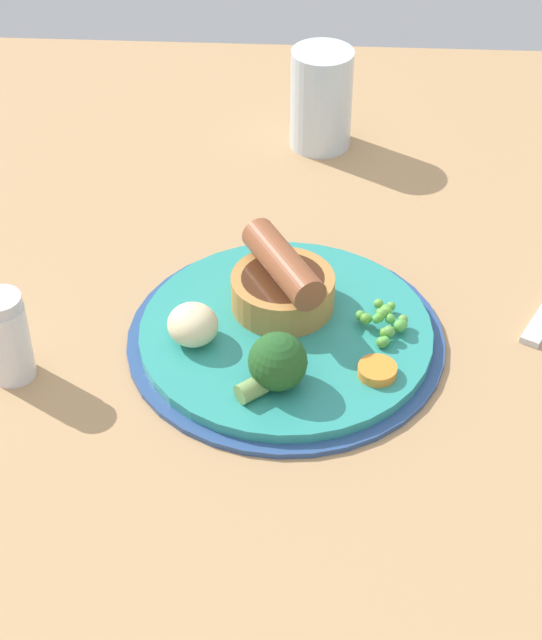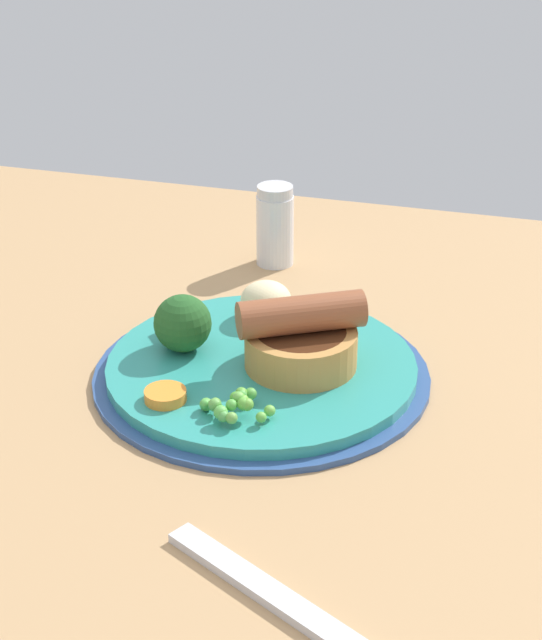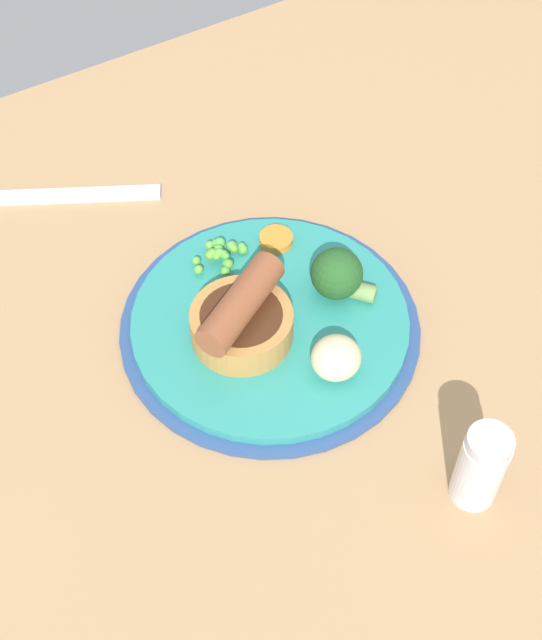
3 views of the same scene
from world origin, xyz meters
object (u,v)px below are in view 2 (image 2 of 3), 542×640
Objects in this scene: broccoli_floret_near at (182,323)px; pea_pile at (234,404)px; dinner_plate at (262,372)px; fork at (287,605)px; sausage_pudding at (301,339)px; carrot_slice_3 at (165,395)px; salt_shaker at (275,226)px; potato_chunk_1 at (270,301)px.

pea_pile is at bearing 0.03° from broccoli_floret_near.
dinner_plate is 1.41× the size of fork.
sausage_pudding is 3.18× the size of carrot_slice_3.
salt_shaker is at bearing -79.64° from pea_pile.
broccoli_floret_near is 1.81× the size of carrot_slice_3.
salt_shaker reaches higher than fork.
broccoli_floret_near reaches higher than carrot_slice_3.
broccoli_floret_near is at bearing -29.75° from sausage_pudding.
potato_chunk_1 is 0.23× the size of fork.
pea_pile is at bearing 100.36° from salt_shaker.
sausage_pudding is at bearing -136.32° from carrot_slice_3.
pea_pile is 5.34cm from carrot_slice_3.
carrot_slice_3 is at bearing -28.44° from broccoli_floret_near.
potato_chunk_1 reaches higher than dinner_plate.
potato_chunk_1 is 14.17cm from salt_shaker.
dinner_plate is 8.76cm from carrot_slice_3.
potato_chunk_1 is at bearing -103.93° from carrot_slice_3.
potato_chunk_1 is at bearing -78.90° from dinner_plate.
salt_shaker is at bearing -75.68° from potato_chunk_1.
dinner_plate is 6.15× the size of potato_chunk_1.
dinner_plate is at bearing -42.14° from fork.
salt_shaker reaches higher than sausage_pudding.
dinner_plate is 8.49× the size of carrot_slice_3.
sausage_pudding is 21.93cm from salt_shaker.
sausage_pudding reaches higher than potato_chunk_1.
sausage_pudding is at bearing 122.65° from potato_chunk_1.
salt_shaker reaches higher than dinner_plate.
broccoli_floret_near is 0.71× the size of salt_shaker.
fork is (-9.91, 30.81, -2.68)cm from potato_chunk_1.
salt_shaker is (13.41, -44.52, 3.45)cm from fork.
potato_chunk_1 is 32.48cm from fork.
broccoli_floret_near is at bearing -50.44° from pea_pile.
potato_chunk_1 reaches higher than fork.
pea_pile is (-0.32, 7.74, 1.78)cm from dinner_plate.
dinner_plate is at bearing 46.57° from broccoli_floret_near.
fork is at bearing 117.23° from pea_pile.
potato_chunk_1 reaches higher than carrot_slice_3.
dinner_plate is at bearing 103.23° from salt_shaker.
sausage_pudding is at bearing -107.75° from pea_pile.
pea_pile is 10.68cm from broccoli_floret_near.
salt_shaker is at bearing -76.77° from dinner_plate.
pea_pile is at bearing 92.39° from dinner_plate.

